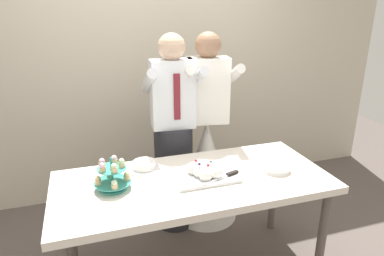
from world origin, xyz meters
name	(u,v)px	position (x,y,z in m)	size (l,w,h in m)	color
rear_wall	(148,50)	(0.00, 1.40, 1.45)	(5.20, 0.10, 2.90)	beige
dessert_table	(194,189)	(0.00, 0.00, 0.70)	(1.80, 0.80, 0.78)	silver
cupcake_stand	(112,176)	(-0.52, 0.03, 0.86)	(0.23, 0.23, 0.21)	teal
main_cake_tray	(204,171)	(0.08, 0.00, 0.82)	(0.43, 0.32, 0.13)	silver
plate_stack	(276,166)	(0.58, -0.05, 0.80)	(0.20, 0.20, 0.05)	white
round_cake	(144,166)	(-0.28, 0.24, 0.80)	(0.24, 0.24, 0.06)	white
person_groom	(174,146)	(0.04, 0.65, 0.75)	(0.49, 0.52, 1.66)	#232328
person_bride	(206,158)	(0.34, 0.68, 0.58)	(0.56, 0.56, 1.66)	white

